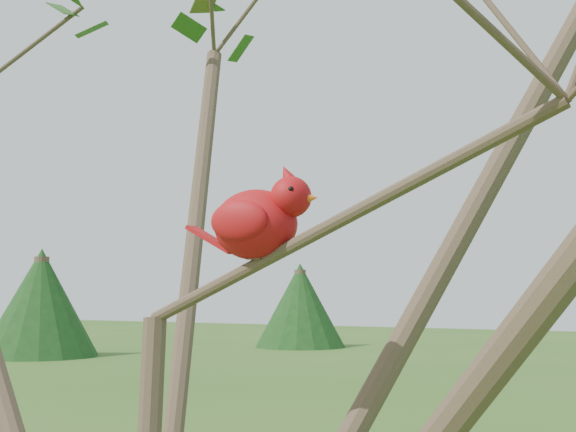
% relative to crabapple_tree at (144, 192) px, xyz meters
% --- Properties ---
extents(crabapple_tree, '(2.35, 2.05, 2.95)m').
position_rel_crabapple_tree_xyz_m(crabapple_tree, '(0.00, 0.00, 0.00)').
color(crabapple_tree, '#3C2A20').
rests_on(crabapple_tree, ground).
extents(cardinal, '(0.20, 0.10, 0.14)m').
position_rel_crabapple_tree_xyz_m(cardinal, '(0.11, 0.11, -0.03)').
color(cardinal, '#B10F14').
rests_on(cardinal, ground).
extents(distant_trees, '(41.47, 13.89, 3.25)m').
position_rel_crabapple_tree_xyz_m(distant_trees, '(-3.38, 22.20, -0.60)').
color(distant_trees, '#3C2A20').
rests_on(distant_trees, ground).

